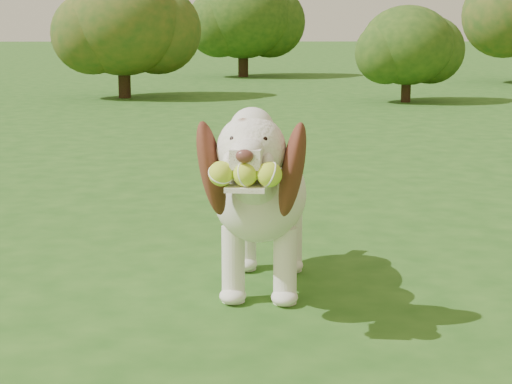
{
  "coord_description": "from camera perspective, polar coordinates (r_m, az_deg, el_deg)",
  "views": [
    {
      "loc": [
        -0.02,
        -3.77,
        1.06
      ],
      "look_at": [
        0.05,
        -0.77,
        0.45
      ],
      "focal_mm": 60.0,
      "sensor_mm": 36.0,
      "label": 1
    }
  ],
  "objects": [
    {
      "name": "shrub_c",
      "position": [
        11.42,
        10.06,
        9.61
      ],
      "size": [
        1.21,
        1.21,
        1.25
      ],
      "color": "#382314",
      "rests_on": "ground"
    },
    {
      "name": "ground",
      "position": [
        3.91,
        -0.91,
        -4.3
      ],
      "size": [
        80.0,
        80.0,
        0.0
      ],
      "primitive_type": "plane",
      "color": "#224F16",
      "rests_on": "ground"
    },
    {
      "name": "shrub_i",
      "position": [
        16.37,
        -0.87,
        11.61
      ],
      "size": [
        1.84,
        1.84,
        1.91
      ],
      "color": "#382314",
      "rests_on": "ground"
    },
    {
      "name": "dog",
      "position": [
        3.3,
        0.41,
        0.09
      ],
      "size": [
        0.48,
        1.19,
        0.77
      ],
      "rotation": [
        0.0,
        0.0,
        -0.12
      ],
      "color": "white",
      "rests_on": "ground"
    },
    {
      "name": "shrub_b",
      "position": [
        12.01,
        -8.88,
        11.0
      ],
      "size": [
        1.65,
        1.65,
        1.71
      ],
      "color": "#382314",
      "rests_on": "ground"
    }
  ]
}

